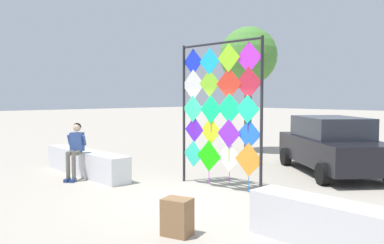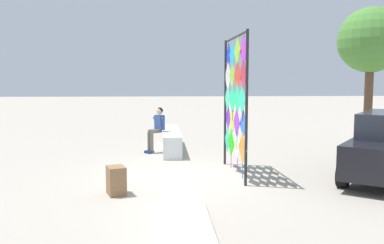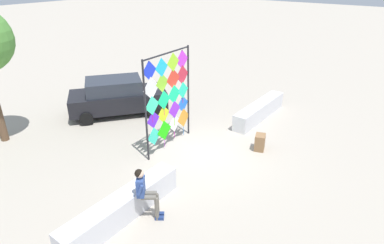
{
  "view_description": "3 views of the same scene",
  "coord_description": "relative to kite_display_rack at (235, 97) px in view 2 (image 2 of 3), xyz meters",
  "views": [
    {
      "loc": [
        6.35,
        -5.7,
        2.31
      ],
      "look_at": [
        -0.09,
        0.29,
        1.73
      ],
      "focal_mm": 36.68,
      "sensor_mm": 36.0,
      "label": 1
    },
    {
      "loc": [
        10.06,
        -0.49,
        2.44
      ],
      "look_at": [
        -0.8,
        0.29,
        1.35
      ],
      "focal_mm": 37.05,
      "sensor_mm": 36.0,
      "label": 2
    },
    {
      "loc": [
        -8.63,
        -5.92,
        6.25
      ],
      "look_at": [
        0.01,
        0.54,
        1.13
      ],
      "focal_mm": 30.5,
      "sensor_mm": 36.0,
      "label": 3
    }
  ],
  "objects": [
    {
      "name": "ground",
      "position": [
        0.28,
        -1.38,
        -2.05
      ],
      "size": [
        120.0,
        120.0,
        0.0
      ],
      "primitive_type": "plane",
      "color": "#ADA393"
    },
    {
      "name": "plaza_ledge_left",
      "position": [
        -3.87,
        -1.6,
        -1.69
      ],
      "size": [
        3.87,
        0.61,
        0.72
      ],
      "primitive_type": "cube",
      "color": "silver",
      "rests_on": "ground"
    },
    {
      "name": "plaza_ledge_right",
      "position": [
        4.42,
        -1.6,
        -1.69
      ],
      "size": [
        3.87,
        0.61,
        0.72
      ],
      "primitive_type": "cube",
      "color": "silver",
      "rests_on": "ground"
    },
    {
      "name": "kite_display_rack",
      "position": [
        0.0,
        0.0,
        0.0
      ],
      "size": [
        2.6,
        0.18,
        3.66
      ],
      "color": "#232328",
      "rests_on": "ground"
    },
    {
      "name": "seated_vendor",
      "position": [
        -3.47,
        -2.11,
        -1.12
      ],
      "size": [
        0.71,
        0.75,
        1.57
      ],
      "color": "#666056",
      "rests_on": "ground"
    },
    {
      "name": "cardboard_box_large",
      "position": [
        1.78,
        -2.92,
        -1.74
      ],
      "size": [
        0.56,
        0.49,
        0.62
      ],
      "primitive_type": "cube",
      "rotation": [
        0.0,
        0.0,
        0.34
      ],
      "color": "olive",
      "rests_on": "ground"
    },
    {
      "name": "tree_broadleaf",
      "position": [
        -3.63,
        5.64,
        1.85
      ],
      "size": [
        2.35,
        2.35,
        5.14
      ],
      "color": "brown",
      "rests_on": "ground"
    }
  ]
}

